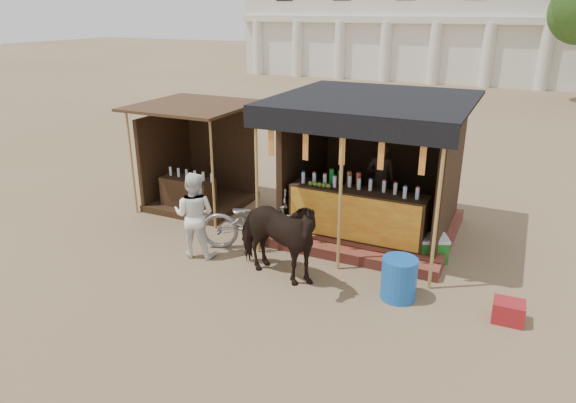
% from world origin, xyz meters
% --- Properties ---
extents(ground, '(120.00, 120.00, 0.00)m').
position_xyz_m(ground, '(0.00, 0.00, 0.00)').
color(ground, '#846B4C').
rests_on(ground, ground).
extents(main_stall, '(3.60, 3.61, 2.78)m').
position_xyz_m(main_stall, '(1.01, 3.36, 1.02)').
color(main_stall, brown).
rests_on(main_stall, ground).
extents(secondary_stall, '(2.40, 2.40, 2.38)m').
position_xyz_m(secondary_stall, '(-3.17, 3.24, 0.85)').
color(secondary_stall, '#342312').
rests_on(secondary_stall, ground).
extents(cow, '(1.95, 1.18, 1.53)m').
position_xyz_m(cow, '(0.16, 0.77, 0.77)').
color(cow, black).
rests_on(cow, ground).
extents(motorbike, '(2.21, 1.52, 1.10)m').
position_xyz_m(motorbike, '(-0.72, 1.69, 0.55)').
color(motorbike, gray).
rests_on(motorbike, ground).
extents(bystander, '(0.89, 0.76, 1.61)m').
position_xyz_m(bystander, '(-1.58, 0.95, 0.81)').
color(bystander, white).
rests_on(bystander, ground).
extents(blue_barrel, '(0.57, 0.57, 0.69)m').
position_xyz_m(blue_barrel, '(2.20, 1.04, 0.34)').
color(blue_barrel, '#1758B2').
rests_on(blue_barrel, ground).
extents(red_crate, '(0.45, 0.37, 0.33)m').
position_xyz_m(red_crate, '(3.83, 1.08, 0.16)').
color(red_crate, maroon).
rests_on(red_crate, ground).
extents(cooler, '(0.76, 0.66, 0.46)m').
position_xyz_m(cooler, '(2.38, 2.60, 0.23)').
color(cooler, '#1C7E22').
rests_on(cooler, ground).
extents(background_building, '(26.00, 7.45, 8.18)m').
position_xyz_m(background_building, '(-2.00, 29.94, 3.98)').
color(background_building, silver).
rests_on(background_building, ground).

